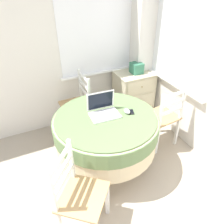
{
  "coord_description": "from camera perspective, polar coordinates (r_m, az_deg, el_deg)",
  "views": [
    {
      "loc": [
        -0.17,
        -0.17,
        2.12
      ],
      "look_at": [
        0.79,
        1.82,
        0.66
      ],
      "focal_mm": 35.0,
      "sensor_mm": 36.0,
      "label": 1
    }
  ],
  "objects": [
    {
      "name": "laptop",
      "position": [
        2.46,
        -2.31,
        0.55
      ],
      "size": [
        0.34,
        0.27,
        0.24
      ],
      "color": "white",
      "rests_on": "round_dining_table"
    },
    {
      "name": "corner_room_shell",
      "position": [
        2.4,
        5.98,
        12.87
      ],
      "size": [
        4.11,
        4.65,
        2.55
      ],
      "color": "silver",
      "rests_on": "ground_plane"
    },
    {
      "name": "round_dining_table",
      "position": [
        2.55,
        -1.57,
        -4.63
      ],
      "size": [
        1.2,
        1.2,
        0.73
      ],
      "color": "#4C3D2D",
      "rests_on": "ground_plane"
    },
    {
      "name": "corner_cabinet",
      "position": [
        3.62,
        5.59,
        4.67
      ],
      "size": [
        0.58,
        0.48,
        0.77
      ],
      "color": "beige",
      "rests_on": "ground_plane"
    },
    {
      "name": "dining_chair_camera_near",
      "position": [
        2.07,
        -8.71,
        -20.77
      ],
      "size": [
        0.56,
        0.56,
        0.91
      ],
      "color": "tan",
      "rests_on": "ground_plane"
    },
    {
      "name": "computer_mouse",
      "position": [
        2.49,
        3.95,
        0.2
      ],
      "size": [
        0.06,
        0.1,
        0.05
      ],
      "color": "silver",
      "rests_on": "round_dining_table"
    },
    {
      "name": "dining_chair_near_back_window",
      "position": [
        3.23,
        -9.0,
        1.93
      ],
      "size": [
        0.39,
        0.42,
        0.91
      ],
      "color": "tan",
      "rests_on": "ground_plane"
    },
    {
      "name": "cell_phone",
      "position": [
        2.52,
        5.03,
        0.05
      ],
      "size": [
        0.09,
        0.12,
        0.01
      ],
      "color": "black",
      "rests_on": "round_dining_table"
    },
    {
      "name": "storage_box",
      "position": [
        3.41,
        6.44,
        11.37
      ],
      "size": [
        0.17,
        0.17,
        0.16
      ],
      "color": "#387A5B",
      "rests_on": "corner_cabinet"
    },
    {
      "name": "dining_chair_near_right_window",
      "position": [
        2.99,
        13.19,
        -1.42
      ],
      "size": [
        0.45,
        0.42,
        0.91
      ],
      "color": "tan",
      "rests_on": "ground_plane"
    }
  ]
}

